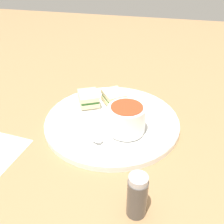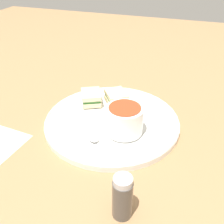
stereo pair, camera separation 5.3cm
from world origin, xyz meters
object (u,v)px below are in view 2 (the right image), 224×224
(spoon, at_px, (92,136))
(sandwich_half_near, at_px, (116,97))
(soup_bowl, at_px, (124,119))
(salt_shaker, at_px, (122,197))
(sandwich_half_far, at_px, (91,97))

(spoon, relative_size, sandwich_half_near, 1.05)
(sandwich_half_near, bearing_deg, soup_bowl, -63.68)
(sandwich_half_near, height_order, salt_shaker, salt_shaker)
(soup_bowl, xyz_separation_m, sandwich_half_near, (-0.06, 0.12, -0.02))
(sandwich_half_near, relative_size, sandwich_half_far, 1.02)
(soup_bowl, distance_m, sandwich_half_near, 0.14)
(sandwich_half_far, bearing_deg, soup_bowl, -37.81)
(sandwich_half_far, relative_size, salt_shaker, 0.91)
(soup_bowl, height_order, spoon, soup_bowl)
(sandwich_half_far, distance_m, salt_shaker, 0.37)
(soup_bowl, relative_size, spoon, 1.02)
(sandwich_half_near, bearing_deg, spoon, -91.42)
(sandwich_half_near, bearing_deg, salt_shaker, -70.29)
(sandwich_half_near, xyz_separation_m, salt_shaker, (0.12, -0.34, 0.01))
(sandwich_half_far, bearing_deg, salt_shaker, -58.94)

